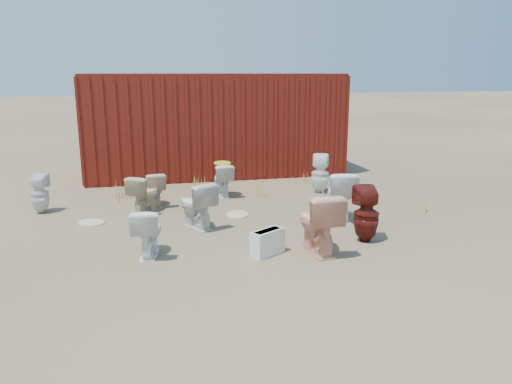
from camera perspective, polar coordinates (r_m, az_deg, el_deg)
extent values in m
plane|color=brown|center=(7.64, 1.03, -5.05)|extent=(100.00, 100.00, 0.00)
cube|color=#54140E|center=(12.40, -4.90, 7.79)|extent=(6.00, 2.40, 2.40)
imported|color=white|center=(6.92, -12.26, -4.45)|extent=(0.48, 0.71, 0.67)
imported|color=#F3A68C|center=(6.90, 7.12, -3.44)|extent=(0.50, 0.86, 0.86)
imported|color=silver|center=(8.00, -6.85, -1.46)|extent=(0.69, 0.84, 0.75)
imported|color=#59140F|center=(7.46, 12.49, -2.49)|extent=(0.42, 0.42, 0.83)
imported|color=white|center=(8.51, 9.60, -0.35)|extent=(0.62, 0.89, 0.83)
imported|color=silver|center=(9.57, -23.49, -0.18)|extent=(0.37, 0.37, 0.70)
imported|color=beige|center=(9.45, -11.46, 0.35)|extent=(0.41, 0.65, 0.64)
imported|color=beige|center=(9.03, -12.63, -0.21)|extent=(0.67, 0.76, 0.68)
imported|color=white|center=(10.00, -3.83, 1.38)|extent=(0.39, 0.66, 0.66)
imported|color=white|center=(10.35, 7.34, 2.10)|extent=(0.47, 0.47, 0.80)
ellipsoid|color=gold|center=(9.94, -3.86, 3.32)|extent=(0.34, 0.42, 0.02)
cube|color=silver|center=(6.82, 1.31, -5.79)|extent=(0.53, 0.44, 0.35)
ellipsoid|color=beige|center=(8.71, -2.13, -2.60)|extent=(0.47, 0.56, 0.02)
ellipsoid|color=beige|center=(8.69, -18.31, -3.34)|extent=(0.59, 0.58, 0.02)
cone|color=#9F963F|center=(10.05, -15.09, -0.02)|extent=(0.36, 0.36, 0.32)
cone|color=#9F963F|center=(9.98, 0.42, 0.24)|extent=(0.32, 0.32, 0.27)
cone|color=#9F963F|center=(10.39, 8.25, 0.84)|extent=(0.36, 0.36, 0.35)
cone|color=#9F963F|center=(10.70, -6.46, 1.13)|extent=(0.30, 0.30, 0.30)
cone|color=#9F963F|center=(11.22, 5.73, 1.65)|extent=(0.34, 0.34, 0.26)
cone|color=#9F963F|center=(9.43, 18.59, -1.47)|extent=(0.28, 0.28, 0.21)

